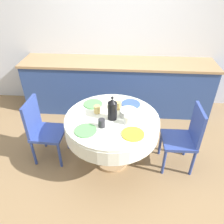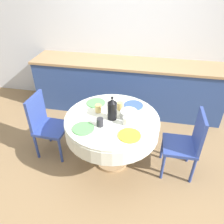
# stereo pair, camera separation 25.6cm
# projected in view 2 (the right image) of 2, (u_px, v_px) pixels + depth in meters

# --- Properties ---
(ground_plane) EXTENTS (12.00, 12.00, 0.00)m
(ground_plane) POSITION_uv_depth(u_px,v_px,m) (112.00, 161.00, 3.02)
(ground_plane) COLOR #8E704C
(wall_back) EXTENTS (7.00, 0.05, 2.60)m
(wall_back) POSITION_uv_depth(u_px,v_px,m) (131.00, 33.00, 3.66)
(wall_back) COLOR silver
(wall_back) RESTS_ON ground_plane
(kitchen_counter) EXTENTS (3.24, 0.64, 0.91)m
(kitchen_counter) POSITION_uv_depth(u_px,v_px,m) (127.00, 87.00, 3.86)
(kitchen_counter) COLOR #2D4784
(kitchen_counter) RESTS_ON ground_plane
(dining_table) EXTENTS (1.15, 1.15, 0.73)m
(dining_table) POSITION_uv_depth(u_px,v_px,m) (112.00, 126.00, 2.68)
(dining_table) COLOR tan
(dining_table) RESTS_ON ground_plane
(chair_left) EXTENTS (0.41, 0.41, 0.89)m
(chair_left) POSITION_uv_depth(u_px,v_px,m) (187.00, 142.00, 2.61)
(chair_left) COLOR #2D428E
(chair_left) RESTS_ON ground_plane
(chair_right) EXTENTS (0.42, 0.42, 0.89)m
(chair_right) POSITION_uv_depth(u_px,v_px,m) (46.00, 123.00, 2.92)
(chair_right) COLOR #2D428E
(chair_right) RESTS_ON ground_plane
(plate_near_left) EXTENTS (0.24, 0.24, 0.01)m
(plate_near_left) POSITION_uv_depth(u_px,v_px,m) (83.00, 128.00, 2.42)
(plate_near_left) COLOR #5BA85B
(plate_near_left) RESTS_ON dining_table
(cup_near_left) EXTENTS (0.08, 0.08, 0.10)m
(cup_near_left) POSITION_uv_depth(u_px,v_px,m) (100.00, 122.00, 2.45)
(cup_near_left) COLOR #28282D
(cup_near_left) RESTS_ON dining_table
(plate_near_right) EXTENTS (0.24, 0.24, 0.01)m
(plate_near_right) POSITION_uv_depth(u_px,v_px,m) (129.00, 135.00, 2.32)
(plate_near_right) COLOR yellow
(plate_near_right) RESTS_ON dining_table
(cup_near_right) EXTENTS (0.08, 0.08, 0.10)m
(cup_near_right) POSITION_uv_depth(u_px,v_px,m) (126.00, 121.00, 2.47)
(cup_near_right) COLOR white
(cup_near_right) RESTS_ON dining_table
(plate_far_left) EXTENTS (0.24, 0.24, 0.01)m
(plate_far_left) POSITION_uv_depth(u_px,v_px,m) (96.00, 103.00, 2.87)
(plate_far_left) COLOR #5BA85B
(plate_far_left) RESTS_ON dining_table
(cup_far_left) EXTENTS (0.08, 0.08, 0.10)m
(cup_far_left) POSITION_uv_depth(u_px,v_px,m) (98.00, 108.00, 2.68)
(cup_far_left) COLOR #DBB766
(cup_far_left) RESTS_ON dining_table
(plate_far_right) EXTENTS (0.24, 0.24, 0.01)m
(plate_far_right) POSITION_uv_depth(u_px,v_px,m) (134.00, 105.00, 2.82)
(plate_far_right) COLOR #3856AD
(plate_far_right) RESTS_ON dining_table
(cup_far_right) EXTENTS (0.08, 0.08, 0.10)m
(cup_far_right) POSITION_uv_depth(u_px,v_px,m) (120.00, 106.00, 2.73)
(cup_far_right) COLOR #DBB766
(cup_far_right) RESTS_ON dining_table
(coffee_carafe) EXTENTS (0.11, 0.11, 0.30)m
(coffee_carafe) POSITION_uv_depth(u_px,v_px,m) (112.00, 109.00, 2.52)
(coffee_carafe) COLOR black
(coffee_carafe) RESTS_ON dining_table
(fruit_bowl) EXTENTS (0.21, 0.21, 0.08)m
(fruit_bowl) POSITION_uv_depth(u_px,v_px,m) (129.00, 114.00, 2.60)
(fruit_bowl) COLOR silver
(fruit_bowl) RESTS_ON dining_table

